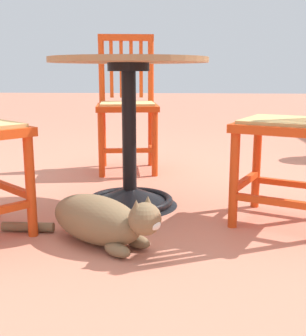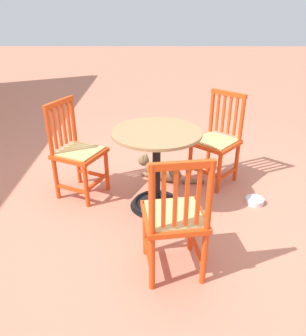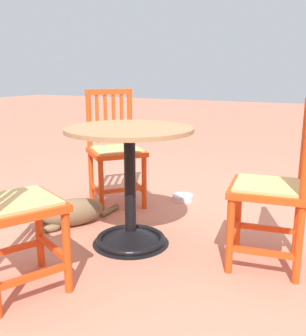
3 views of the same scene
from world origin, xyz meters
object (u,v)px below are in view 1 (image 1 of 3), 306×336
Objects in this scene: orange_chair_by_planter at (294,126)px; cafe_table at (129,150)px; tabby_cat at (103,221)px; orange_chair_near_fence at (127,107)px.

cafe_table is at bearing -106.73° from orange_chair_by_planter.
orange_chair_by_planter is (0.22, 0.74, 0.15)m from cafe_table.
orange_chair_by_planter reaches higher than tabby_cat.
orange_chair_near_fence reaches higher than cafe_table.
orange_chair_near_fence is (-1.05, -0.85, 0.00)m from orange_chair_by_planter.
orange_chair_by_planter is at bearing 39.04° from orange_chair_near_fence.
tabby_cat is (0.53, -0.04, -0.19)m from cafe_table.
cafe_table reaches higher than tabby_cat.
cafe_table is 0.85m from orange_chair_near_fence.
cafe_table is 1.10× the size of tabby_cat.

